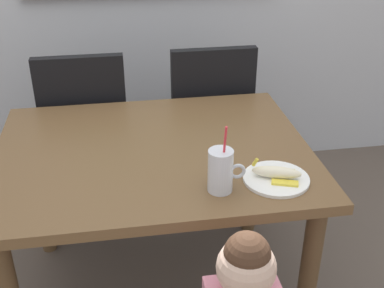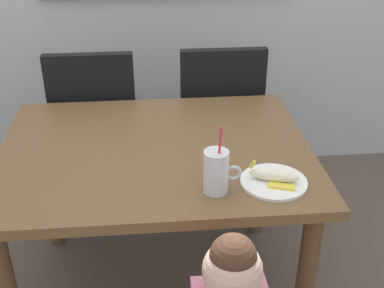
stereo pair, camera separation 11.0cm
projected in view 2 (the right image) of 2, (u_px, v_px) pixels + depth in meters
name	position (u px, v px, depth m)	size (l,w,h in m)	color
dining_table	(156.00, 171.00, 1.96)	(1.21, 0.94, 0.75)	brown
dining_chair_left	(97.00, 124.00, 2.56)	(0.44, 0.45, 0.96)	black
dining_chair_right	(218.00, 118.00, 2.63)	(0.44, 0.45, 0.96)	black
milk_cup	(216.00, 174.00, 1.61)	(0.13, 0.08, 0.25)	silver
snack_plate	(274.00, 182.00, 1.68)	(0.23, 0.23, 0.01)	white
peeled_banana	(275.00, 176.00, 1.67)	(0.18, 0.13, 0.07)	#F4EAC6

